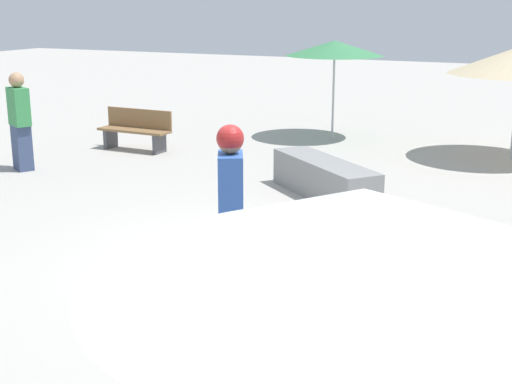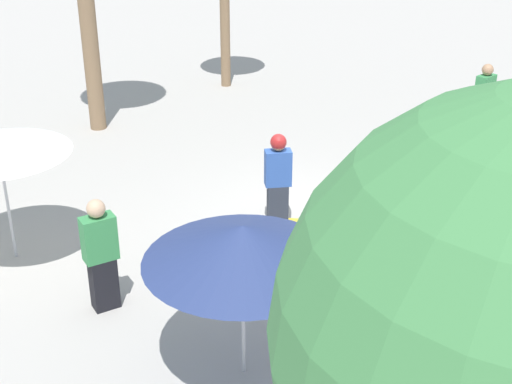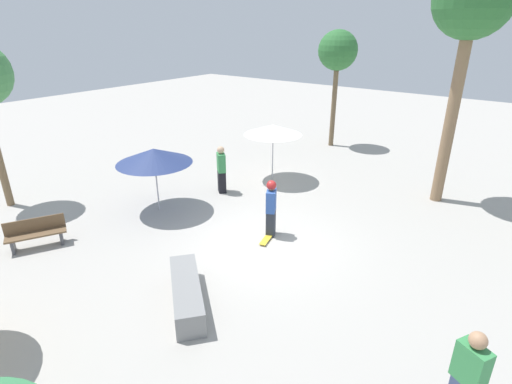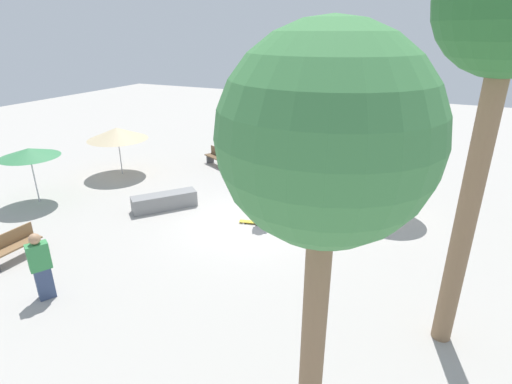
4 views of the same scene
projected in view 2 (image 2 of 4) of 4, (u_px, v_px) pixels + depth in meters
ground_plane at (306, 224)px, 13.32m from camera, size 60.00×60.00×0.00m
skater_main at (278, 177)px, 12.93m from camera, size 0.45×0.54×1.79m
skateboard at (298, 221)px, 13.30m from camera, size 0.40×0.82×0.07m
concrete_ledge at (496, 235)px, 12.34m from camera, size 2.24×2.00×0.59m
shade_umbrella_navy at (243, 244)px, 8.71m from camera, size 2.52×2.52×2.21m
bystander_watching at (483, 101)px, 17.10m from camera, size 0.56×0.47×1.79m
bystander_far at (101, 255)px, 10.53m from camera, size 0.56×0.53×1.82m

